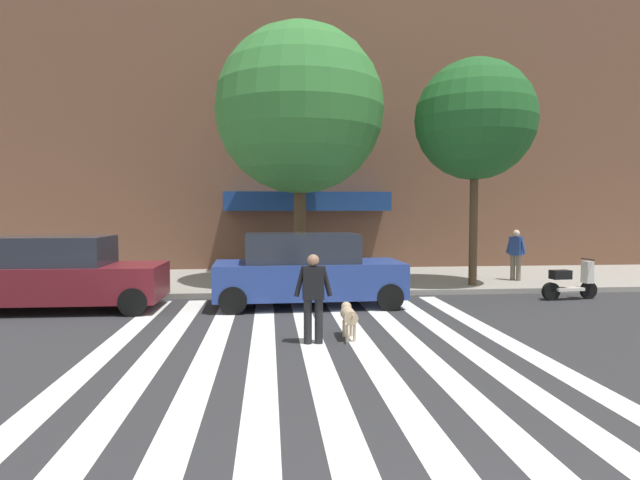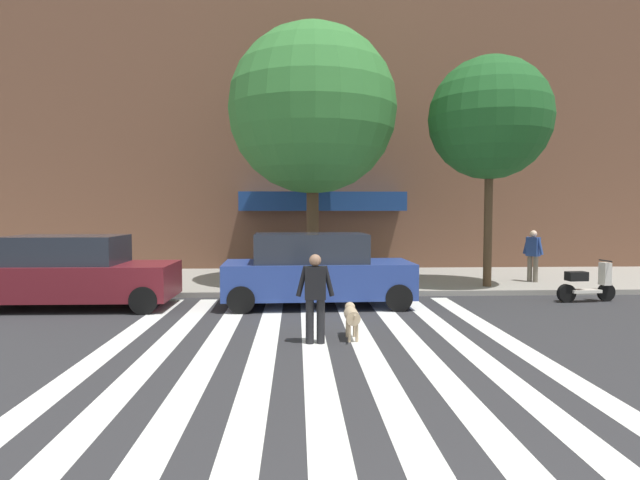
# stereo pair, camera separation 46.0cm
# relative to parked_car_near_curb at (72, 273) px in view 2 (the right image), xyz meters

# --- Properties ---
(ground_plane) EXTENTS (160.00, 160.00, 0.00)m
(ground_plane) POSITION_rel_parked_car_near_curb_xyz_m (6.81, -4.87, -0.88)
(ground_plane) COLOR #2B2B2D
(sidewalk_far) EXTENTS (80.00, 6.00, 0.15)m
(sidewalk_far) POSITION_rel_parked_car_near_curb_xyz_m (6.81, 4.36, -0.80)
(sidewalk_far) COLOR gray
(sidewalk_far) RESTS_ON ground_plane
(crosswalk_stripes) EXTENTS (7.65, 11.86, 0.01)m
(crosswalk_stripes) POSITION_rel_parked_car_near_curb_xyz_m (5.89, -4.87, -0.88)
(crosswalk_stripes) COLOR silver
(crosswalk_stripes) RESTS_ON ground_plane
(parked_car_near_curb) EXTENTS (4.89, 2.04, 1.80)m
(parked_car_near_curb) POSITION_rel_parked_car_near_curb_xyz_m (0.00, 0.00, 0.00)
(parked_car_near_curb) COLOR maroon
(parked_car_near_curb) RESTS_ON ground_plane
(parked_car_behind_first) EXTENTS (4.77, 2.09, 1.84)m
(parked_car_behind_first) POSITION_rel_parked_car_near_curb_xyz_m (6.06, -0.00, 0.03)
(parked_car_behind_first) COLOR navy
(parked_car_behind_first) RESTS_ON ground_plane
(parked_scooter) EXTENTS (1.63, 0.51, 1.11)m
(parked_scooter) POSITION_rel_parked_car_near_curb_xyz_m (13.26, 0.27, -0.40)
(parked_scooter) COLOR black
(parked_scooter) RESTS_ON ground_plane
(street_tree_nearest) EXTENTS (5.19, 5.19, 7.97)m
(street_tree_nearest) POSITION_rel_parked_car_near_curb_xyz_m (6.08, 3.19, 4.64)
(street_tree_nearest) COLOR #4C3823
(street_tree_nearest) RESTS_ON sidewalk_far
(street_tree_middle) EXTENTS (3.60, 3.60, 6.78)m
(street_tree_middle) POSITION_rel_parked_car_near_curb_xyz_m (11.27, 2.20, 4.24)
(street_tree_middle) COLOR #4C3823
(street_tree_middle) RESTS_ON sidewalk_far
(pedestrian_dog_walker) EXTENTS (0.70, 0.24, 1.64)m
(pedestrian_dog_walker) POSITION_rel_parked_car_near_curb_xyz_m (5.91, -3.81, 0.05)
(pedestrian_dog_walker) COLOR black
(pedestrian_dog_walker) RESTS_ON ground_plane
(dog_on_leash) EXTENTS (0.26, 0.98, 0.65)m
(dog_on_leash) POSITION_rel_parked_car_near_curb_xyz_m (6.61, -3.48, -0.44)
(dog_on_leash) COLOR tan
(dog_on_leash) RESTS_ON ground_plane
(pedestrian_bystander) EXTENTS (0.48, 0.63, 1.64)m
(pedestrian_bystander) POSITION_rel_parked_car_near_curb_xyz_m (13.08, 3.12, 0.20)
(pedestrian_bystander) COLOR #6B6051
(pedestrian_bystander) RESTS_ON sidewalk_far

